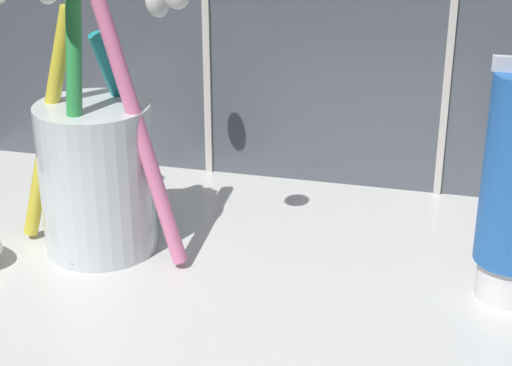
% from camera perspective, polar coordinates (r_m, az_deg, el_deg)
% --- Properties ---
extents(sink_counter, '(0.68, 0.36, 0.02)m').
position_cam_1_polar(sink_counter, '(0.48, 8.64, -10.02)').
color(sink_counter, silver).
rests_on(sink_counter, ground).
extents(toothbrush_cup, '(0.14, 0.12, 0.18)m').
position_cam_1_polar(toothbrush_cup, '(0.52, -10.54, 1.03)').
color(toothbrush_cup, silver).
rests_on(toothbrush_cup, sink_counter).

